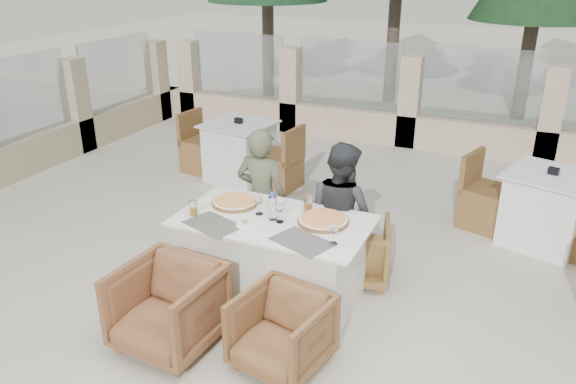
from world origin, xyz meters
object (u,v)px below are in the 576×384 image
at_px(beer_glass_right, 308,203).
at_px(armchair_near_right, 281,332).
at_px(wine_glass_centre, 259,204).
at_px(armchair_far_right, 354,249).
at_px(olive_dish, 245,223).
at_px(dining_table, 274,260).
at_px(water_bottle, 273,206).
at_px(wine_glass_near, 280,212).
at_px(armchair_far_left, 268,233).
at_px(bg_table_b, 546,209).
at_px(armchair_near_left, 168,307).
at_px(diner_left, 262,198).
at_px(diner_right, 341,213).
at_px(pizza_right, 323,220).
at_px(beer_glass_left, 193,208).
at_px(pizza_left, 235,202).
at_px(bg_table_a, 240,151).
at_px(wine_glass_corner, 334,233).

bearing_deg(beer_glass_right, armchair_near_right, -77.65).
bearing_deg(wine_glass_centre, armchair_far_right, 41.14).
relative_size(olive_dish, armchair_near_right, 0.17).
xyz_separation_m(dining_table, wine_glass_centre, (-0.15, 0.04, 0.48)).
distance_m(water_bottle, armchair_far_right, 1.02).
xyz_separation_m(wine_glass_near, armchair_far_right, (0.45, 0.65, -0.57)).
bearing_deg(armchair_far_left, wine_glass_near, 144.57).
relative_size(dining_table, beer_glass_right, 10.97).
bearing_deg(water_bottle, bg_table_b, 44.68).
xyz_separation_m(armchair_near_left, diner_left, (0.07, 1.45, 0.34)).
bearing_deg(wine_glass_centre, armchair_near_right, -54.27).
relative_size(beer_glass_right, armchair_near_right, 0.23).
relative_size(beer_glass_right, diner_right, 0.11).
bearing_deg(pizza_right, bg_table_b, 49.08).
relative_size(wine_glass_centre, bg_table_b, 0.11).
height_order(dining_table, bg_table_b, same).
bearing_deg(armchair_near_right, beer_glass_left, 163.00).
distance_m(armchair_far_left, armchair_far_right, 0.87).
height_order(dining_table, pizza_left, pizza_left).
distance_m(beer_glass_right, diner_right, 0.40).
distance_m(beer_glass_right, armchair_far_right, 0.74).
xyz_separation_m(pizza_right, water_bottle, (-0.40, -0.11, 0.09)).
height_order(dining_table, olive_dish, olive_dish).
relative_size(armchair_far_left, armchair_near_right, 1.00).
xyz_separation_m(armchair_near_left, bg_table_a, (-1.19, 3.29, 0.05)).
distance_m(pizza_right, water_bottle, 0.43).
bearing_deg(wine_glass_near, pizza_left, 162.43).
height_order(beer_glass_left, bg_table_a, beer_glass_left).
relative_size(pizza_right, wine_glass_centre, 2.29).
relative_size(pizza_left, armchair_far_left, 0.63).
relative_size(wine_glass_near, diner_right, 0.14).
height_order(wine_glass_near, wine_glass_corner, same).
bearing_deg(diner_right, armchair_near_right, 115.17).
relative_size(wine_glass_near, olive_dish, 1.67).
xyz_separation_m(wine_glass_near, beer_glass_left, (-0.72, -0.17, -0.02)).
relative_size(dining_table, armchair_near_left, 2.20).
bearing_deg(armchair_near_right, bg_table_b, 69.94).
xyz_separation_m(water_bottle, bg_table_b, (2.10, 2.08, -0.51)).
bearing_deg(armchair_far_right, armchair_far_left, -14.60).
bearing_deg(armchair_far_left, armchair_near_left, 106.75).
xyz_separation_m(diner_left, bg_table_b, (2.49, 1.52, -0.29)).
height_order(pizza_left, armchair_near_right, pizza_left).
xyz_separation_m(armchair_far_right, armchair_near_left, (-0.98, -1.52, 0.04)).
bearing_deg(diner_left, armchair_far_right, -178.77).
height_order(water_bottle, beer_glass_left, water_bottle).
distance_m(wine_glass_near, diner_right, 0.70).
height_order(pizza_left, wine_glass_corner, wine_glass_corner).
bearing_deg(bg_table_a, beer_glass_right, -42.52).
height_order(beer_glass_right, olive_dish, beer_glass_right).
height_order(wine_glass_near, beer_glass_right, wine_glass_near).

